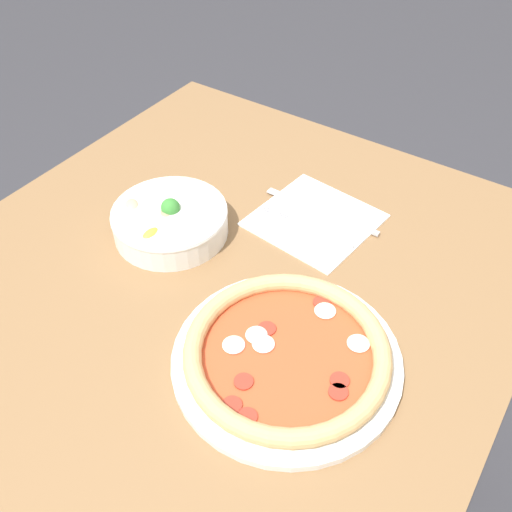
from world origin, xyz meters
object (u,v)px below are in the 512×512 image
bowl (170,220)px  fork (307,228)px  pizza (287,354)px  knife (326,213)px

bowl → fork: bowl is taller
bowl → pizza: bearing=-111.4°
fork → knife: size_ratio=0.81×
pizza → bowl: 0.33m
knife → pizza: bearing=109.1°
pizza → fork: pizza is taller
bowl → fork: size_ratio=1.08×
pizza → knife: size_ratio=1.41×
knife → fork: bearing=81.5°
pizza → fork: (0.26, 0.12, -0.01)m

